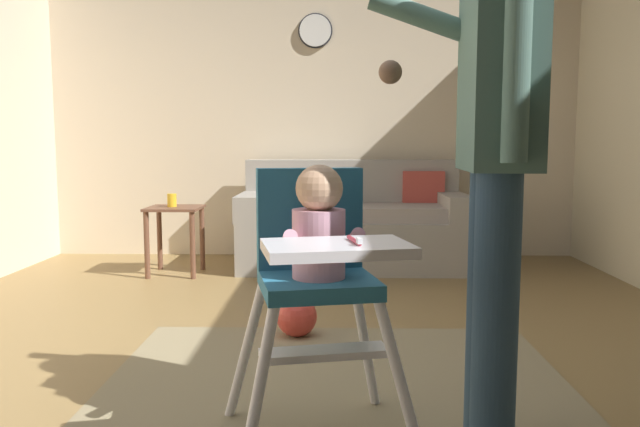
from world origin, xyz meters
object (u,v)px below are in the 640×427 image
(sippy_cup, at_px, (172,200))
(adult_standing, at_px, (495,150))
(couch, at_px, (353,225))
(side_table, at_px, (175,225))
(high_chair, at_px, (317,254))
(wall_clock, at_px, (315,31))
(toy_ball, at_px, (297,316))

(sippy_cup, bearing_deg, adult_standing, -57.81)
(couch, height_order, side_table, couch)
(high_chair, xyz_separation_m, wall_clock, (-0.11, 3.54, 1.32))
(high_chair, relative_size, toy_ball, 4.42)
(couch, height_order, adult_standing, adult_standing)
(toy_ball, bearing_deg, side_table, 123.58)
(couch, xyz_separation_m, wall_clock, (-0.32, 0.48, 1.64))
(sippy_cup, bearing_deg, wall_clock, 38.14)
(couch, distance_m, wall_clock, 1.73)
(sippy_cup, bearing_deg, side_table, -0.00)
(toy_ball, distance_m, side_table, 1.86)
(high_chair, xyz_separation_m, toy_ball, (-0.14, 1.17, -0.54))
(wall_clock, bearing_deg, sippy_cup, -141.86)
(sippy_cup, relative_size, wall_clock, 0.34)
(couch, bearing_deg, high_chair, -3.96)
(side_table, bearing_deg, adult_standing, -58.09)
(adult_standing, bearing_deg, couch, -80.00)
(couch, distance_m, adult_standing, 3.19)
(side_table, bearing_deg, sippy_cup, 180.00)
(side_table, height_order, wall_clock, wall_clock)
(adult_standing, distance_m, wall_clock, 3.77)
(couch, bearing_deg, adult_standing, 6.21)
(high_chair, bearing_deg, side_table, -168.87)
(high_chair, height_order, adult_standing, adult_standing)
(adult_standing, height_order, sippy_cup, adult_standing)
(couch, relative_size, adult_standing, 1.05)
(adult_standing, bearing_deg, side_table, -54.29)
(couch, bearing_deg, side_table, -75.23)
(couch, distance_m, toy_ball, 1.94)
(high_chair, distance_m, wall_clock, 3.78)
(sippy_cup, bearing_deg, toy_ball, -55.94)
(wall_clock, bearing_deg, side_table, -141.36)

